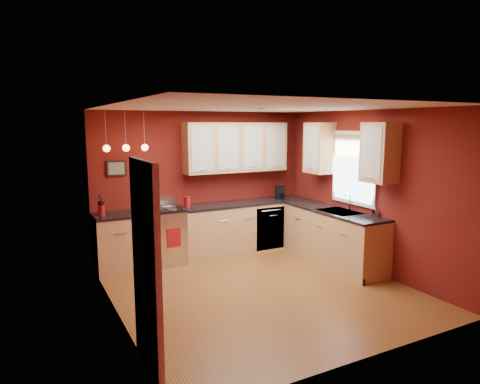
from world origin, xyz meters
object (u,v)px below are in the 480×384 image
sink (340,213)px  coffee_maker (280,193)px  red_canister (187,202)px  soap_pump (376,211)px  gas_range (160,236)px

sink → coffee_maker: (-0.20, 1.50, 0.14)m
red_canister → coffee_maker: bearing=-1.0°
sink → red_canister: (-2.11, 1.53, 0.12)m
red_canister → soap_pump: red_canister is taller
gas_range → coffee_maker: (2.42, 0.00, 0.57)m
sink → soap_pump: size_ratio=4.28×
red_canister → coffee_maker: (1.91, -0.03, 0.02)m
sink → gas_range: bearing=150.2°
gas_range → coffee_maker: coffee_maker is taller
sink → coffee_maker: size_ratio=2.83×
gas_range → soap_pump: (2.87, -2.05, 0.54)m
sink → red_canister: sink is taller
sink → soap_pump: sink is taller
red_canister → sink: bearing=-36.0°
sink → coffee_maker: bearing=97.7°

